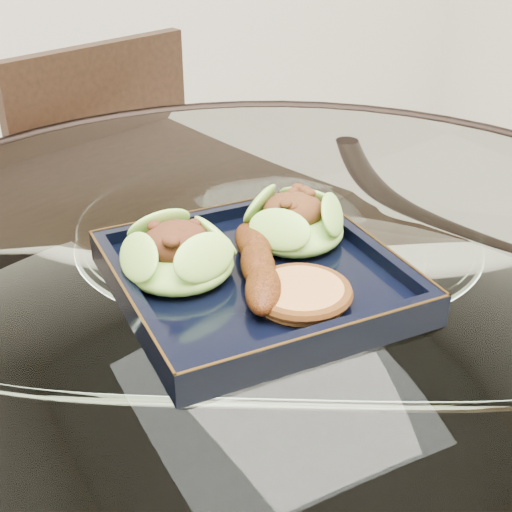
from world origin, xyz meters
name	(u,v)px	position (x,y,z in m)	size (l,w,h in m)	color
dining_table	(275,375)	(0.00, 0.00, 0.60)	(1.13, 1.13, 0.77)	white
dining_chair	(147,264)	(0.01, 0.51, 0.49)	(0.47, 0.47, 0.87)	black
navy_plate	(256,282)	(-0.05, -0.05, 0.77)	(0.27, 0.27, 0.02)	black
lettuce_wrap_left	(179,258)	(-0.12, -0.02, 0.80)	(0.11, 0.11, 0.04)	#5CAE32
lettuce_wrap_right	(294,225)	(0.02, -0.01, 0.80)	(0.11, 0.11, 0.04)	#5B922A
roasted_plantain	(258,265)	(-0.05, -0.06, 0.80)	(0.16, 0.03, 0.03)	#5F280A
crumb_patty	(301,294)	(-0.04, -0.11, 0.79)	(0.09, 0.09, 0.02)	#BE7A3F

